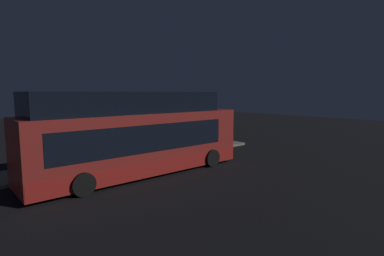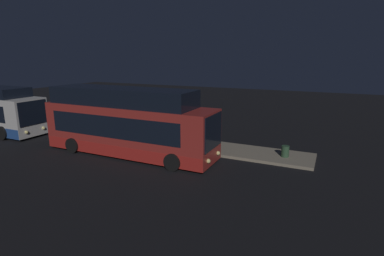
{
  "view_description": "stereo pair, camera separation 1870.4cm",
  "coord_description": "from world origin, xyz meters",
  "px_view_note": "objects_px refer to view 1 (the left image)",
  "views": [
    {
      "loc": [
        -8.02,
        -12.63,
        3.99
      ],
      "look_at": [
        3.53,
        0.42,
        1.91
      ],
      "focal_mm": 28.0,
      "sensor_mm": 36.0,
      "label": 1
    },
    {
      "loc": [
        10.51,
        -14.34,
        5.83
      ],
      "look_at": [
        3.53,
        0.42,
        1.91
      ],
      "focal_mm": 28.0,
      "sensor_mm": 36.0,
      "label": 2
    }
  ],
  "objects_px": {
    "passenger_waiting": "(141,141)",
    "sign_post": "(70,140)",
    "passenger_boarding": "(142,136)",
    "passenger_with_bags": "(132,138)",
    "trash_bin": "(218,139)",
    "bus_lead": "(138,138)",
    "suitcase": "(152,146)"
  },
  "relations": [
    {
      "from": "bus_lead",
      "to": "suitcase",
      "type": "relative_size",
      "value": 12.48
    },
    {
      "from": "bus_lead",
      "to": "passenger_with_bags",
      "type": "height_order",
      "value": "bus_lead"
    },
    {
      "from": "passenger_waiting",
      "to": "sign_post",
      "type": "relative_size",
      "value": 0.73
    },
    {
      "from": "passenger_waiting",
      "to": "suitcase",
      "type": "bearing_deg",
      "value": 178.04
    },
    {
      "from": "suitcase",
      "to": "passenger_boarding",
      "type": "bearing_deg",
      "value": 148.11
    },
    {
      "from": "passenger_boarding",
      "to": "passenger_waiting",
      "type": "height_order",
      "value": "passenger_boarding"
    },
    {
      "from": "passenger_boarding",
      "to": "passenger_with_bags",
      "type": "relative_size",
      "value": 1.05
    },
    {
      "from": "bus_lead",
      "to": "passenger_waiting",
      "type": "xyz_separation_m",
      "value": [
        1.74,
        2.57,
        -0.65
      ]
    },
    {
      "from": "bus_lead",
      "to": "trash_bin",
      "type": "height_order",
      "value": "bus_lead"
    },
    {
      "from": "trash_bin",
      "to": "passenger_boarding",
      "type": "bearing_deg",
      "value": 170.95
    },
    {
      "from": "passenger_boarding",
      "to": "bus_lead",
      "type": "bearing_deg",
      "value": 55.9
    },
    {
      "from": "passenger_with_bags",
      "to": "sign_post",
      "type": "distance_m",
      "value": 4.56
    },
    {
      "from": "passenger_boarding",
      "to": "passenger_waiting",
      "type": "distance_m",
      "value": 1.76
    },
    {
      "from": "bus_lead",
      "to": "sign_post",
      "type": "xyz_separation_m",
      "value": [
        -2.3,
        2.64,
        -0.14
      ]
    },
    {
      "from": "passenger_boarding",
      "to": "passenger_waiting",
      "type": "bearing_deg",
      "value": 55.28
    },
    {
      "from": "suitcase",
      "to": "passenger_waiting",
      "type": "bearing_deg",
      "value": -143.47
    },
    {
      "from": "bus_lead",
      "to": "trash_bin",
      "type": "distance_m",
      "value": 9.43
    },
    {
      "from": "passenger_waiting",
      "to": "trash_bin",
      "type": "bearing_deg",
      "value": 145.35
    },
    {
      "from": "passenger_with_bags",
      "to": "sign_post",
      "type": "relative_size",
      "value": 0.71
    },
    {
      "from": "passenger_with_bags",
      "to": "trash_bin",
      "type": "xyz_separation_m",
      "value": [
        6.82,
        -0.99,
        -0.61
      ]
    },
    {
      "from": "bus_lead",
      "to": "suitcase",
      "type": "bearing_deg",
      "value": 48.64
    },
    {
      "from": "passenger_with_bags",
      "to": "sign_post",
      "type": "bearing_deg",
      "value": 176.24
    },
    {
      "from": "suitcase",
      "to": "sign_post",
      "type": "bearing_deg",
      "value": -169.15
    },
    {
      "from": "suitcase",
      "to": "sign_post",
      "type": "height_order",
      "value": "sign_post"
    },
    {
      "from": "passenger_boarding",
      "to": "suitcase",
      "type": "bearing_deg",
      "value": 148.38
    },
    {
      "from": "bus_lead",
      "to": "passenger_boarding",
      "type": "relative_size",
      "value": 6.09
    },
    {
      "from": "suitcase",
      "to": "trash_bin",
      "type": "relative_size",
      "value": 1.36
    },
    {
      "from": "trash_bin",
      "to": "bus_lead",
      "type": "bearing_deg",
      "value": -160.93
    },
    {
      "from": "passenger_boarding",
      "to": "suitcase",
      "type": "xyz_separation_m",
      "value": [
        0.51,
        -0.32,
        -0.68
      ]
    },
    {
      "from": "passenger_waiting",
      "to": "passenger_with_bags",
      "type": "bearing_deg",
      "value": -138.75
    },
    {
      "from": "passenger_with_bags",
      "to": "trash_bin",
      "type": "height_order",
      "value": "passenger_with_bags"
    },
    {
      "from": "trash_bin",
      "to": "sign_post",
      "type": "bearing_deg",
      "value": -177.86
    }
  ]
}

